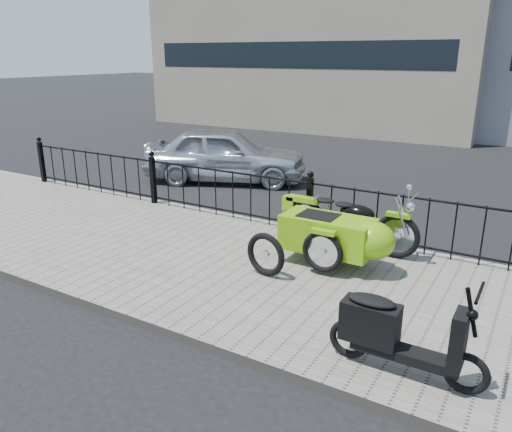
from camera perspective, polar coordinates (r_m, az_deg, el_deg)
The scene contains 8 objects.
ground at distance 7.60m, azimuth 1.81°, elevation -5.59°, with size 120.00×120.00×0.00m, color black.
sidewalk at distance 7.18m, azimuth -0.15°, elevation -6.53°, with size 30.00×3.80×0.12m, color slate.
curb at distance 8.78m, azimuth 6.40°, elevation -1.96°, with size 30.00×0.10×0.12m, color gray.
iron_fence at distance 8.49m, azimuth 6.13°, elevation 1.10°, with size 14.11×0.11×1.08m.
motorcycle_sidecar at distance 7.29m, azimuth 9.88°, elevation -1.88°, with size 2.28×1.48×0.98m.
scooter at distance 5.03m, azimuth 15.59°, elevation -12.85°, with size 1.52×0.44×1.03m.
spare_tire at distance 6.84m, azimuth 1.11°, elevation -4.42°, with size 0.62×0.62×0.09m, color black.
sedan_car at distance 12.46m, azimuth -3.49°, elevation 7.03°, with size 1.59×3.95×1.35m, color silver.
Camera 1 is at (3.37, -6.09, 3.05)m, focal length 35.00 mm.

